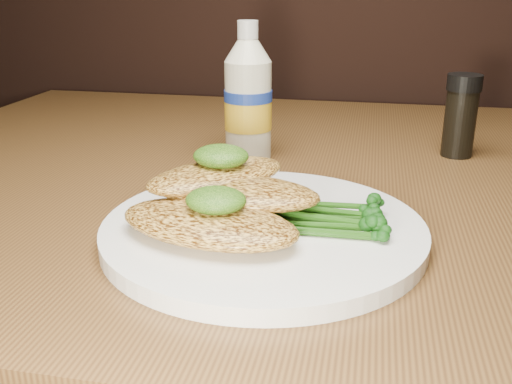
# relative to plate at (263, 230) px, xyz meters

# --- Properties ---
(plate) EXTENTS (0.28, 0.28, 0.01)m
(plate) POSITION_rel_plate_xyz_m (0.00, 0.00, 0.00)
(plate) COLOR white
(plate) RESTS_ON dining_table
(chicken_front) EXTENTS (0.17, 0.11, 0.02)m
(chicken_front) POSITION_rel_plate_xyz_m (-0.04, -0.04, 0.02)
(chicken_front) COLOR gold
(chicken_front) RESTS_ON plate
(chicken_mid) EXTENTS (0.15, 0.09, 0.02)m
(chicken_mid) POSITION_rel_plate_xyz_m (-0.03, 0.01, 0.03)
(chicken_mid) COLOR gold
(chicken_mid) RESTS_ON plate
(chicken_back) EXTENTS (0.14, 0.15, 0.02)m
(chicken_back) POSITION_rel_plate_xyz_m (-0.05, 0.03, 0.03)
(chicken_back) COLOR gold
(chicken_back) RESTS_ON plate
(pesto_front) EXTENTS (0.06, 0.05, 0.02)m
(pesto_front) POSITION_rel_plate_xyz_m (-0.03, -0.03, 0.04)
(pesto_front) COLOR #0F3808
(pesto_front) RESTS_ON chicken_front
(pesto_back) EXTENTS (0.06, 0.05, 0.02)m
(pesto_back) POSITION_rel_plate_xyz_m (-0.05, 0.04, 0.05)
(pesto_back) COLOR #0F3808
(pesto_back) RESTS_ON chicken_back
(broccolini_bundle) EXTENTS (0.15, 0.14, 0.02)m
(broccolini_bundle) POSITION_rel_plate_xyz_m (0.05, 0.01, 0.02)
(broccolini_bundle) COLOR #1E4C10
(broccolini_bundle) RESTS_ON plate
(mayo_bottle) EXTENTS (0.08, 0.08, 0.16)m
(mayo_bottle) POSITION_rel_plate_xyz_m (-0.06, 0.23, 0.07)
(mayo_bottle) COLOR beige
(mayo_bottle) RESTS_ON dining_table
(pepper_grinder) EXTENTS (0.05, 0.05, 0.10)m
(pepper_grinder) POSITION_rel_plate_xyz_m (0.19, 0.29, 0.04)
(pepper_grinder) COLOR black
(pepper_grinder) RESTS_ON dining_table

